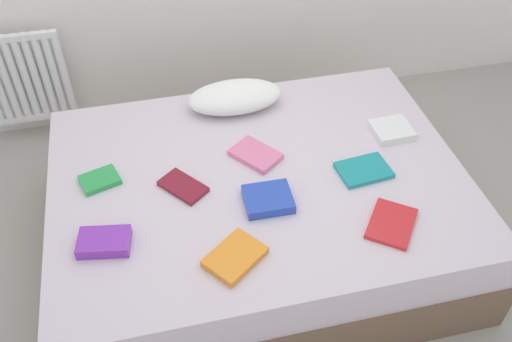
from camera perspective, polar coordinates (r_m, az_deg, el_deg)
The scene contains 13 objects.
ground_plane at distance 3.01m, azimuth 0.22°, elevation -7.31°, with size 8.00×8.00×0.00m, color #9E998E.
bed at distance 2.82m, azimuth 0.23°, elevation -4.12°, with size 2.00×1.50×0.50m.
radiator at distance 3.67m, azimuth -22.49°, elevation 8.69°, with size 0.49×0.04×0.60m.
pillow at distance 3.02m, azimuth -2.19°, elevation 7.61°, with size 0.51×0.27×0.14m, color white.
textbook_blue at distance 2.50m, azimuth 1.34°, elevation -2.89°, with size 0.21×0.18×0.05m, color #2847B7.
textbook_teal at distance 2.70m, azimuth 10.99°, elevation 0.09°, with size 0.24×0.17×0.02m, color teal.
textbook_maroon at distance 2.59m, azimuth -7.50°, elevation -1.58°, with size 0.22×0.13×0.02m, color maroon.
textbook_purple at distance 2.42m, azimuth -15.31°, elevation -7.04°, with size 0.21×0.14×0.05m, color purple.
textbook_green at distance 2.70m, azimuth -15.73°, elevation -0.88°, with size 0.17×0.13×0.03m, color green.
textbook_red at distance 2.49m, azimuth 13.73°, elevation -5.26°, with size 0.24×0.18×0.02m, color red.
textbook_pink at distance 2.73m, azimuth -0.05°, elevation 1.70°, with size 0.23×0.16×0.03m, color pink.
textbook_white at distance 2.95m, azimuth 13.74°, elevation 4.10°, with size 0.20×0.18×0.04m, color white.
textbook_orange at distance 2.29m, azimuth -2.18°, elevation -8.80°, with size 0.23×0.17×0.03m, color orange.
Camera 1 is at (-0.45, -1.86, 2.33)m, focal length 38.99 mm.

